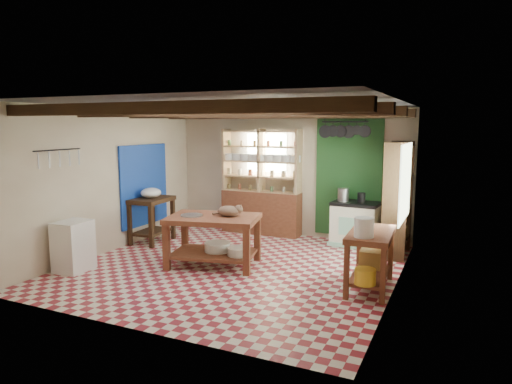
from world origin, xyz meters
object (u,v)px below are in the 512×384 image
at_px(prep_table, 152,220).
at_px(cat, 229,211).
at_px(white_cabinet, 73,246).
at_px(stove, 355,224).
at_px(right_counter, 370,260).
at_px(work_table, 213,241).

relative_size(prep_table, cat, 2.33).
xyz_separation_m(white_cabinet, cat, (2.09, 1.28, 0.50)).
height_order(stove, prep_table, prep_table).
height_order(white_cabinet, cat, cat).
relative_size(right_counter, cat, 3.05).
distance_m(work_table, cat, 0.56).
bearing_deg(right_counter, stove, 104.37).
bearing_deg(right_counter, white_cabinet, -168.65).
relative_size(work_table, prep_table, 1.64).
distance_m(stove, white_cabinet, 5.00).
relative_size(prep_table, right_counter, 0.77).
height_order(work_table, prep_table, prep_table).
bearing_deg(work_table, prep_table, 144.04).
distance_m(work_table, white_cabinet, 2.20).
xyz_separation_m(prep_table, white_cabinet, (-0.02, -1.96, -0.04)).
distance_m(work_table, prep_table, 2.00).
bearing_deg(work_table, right_counter, -14.04).
bearing_deg(prep_table, white_cabinet, -93.58).
xyz_separation_m(work_table, stove, (1.85, 2.18, 0.01)).
bearing_deg(right_counter, work_table, 175.79).
bearing_deg(stove, white_cabinet, -134.44).
xyz_separation_m(prep_table, right_counter, (4.38, -0.84, -0.03)).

